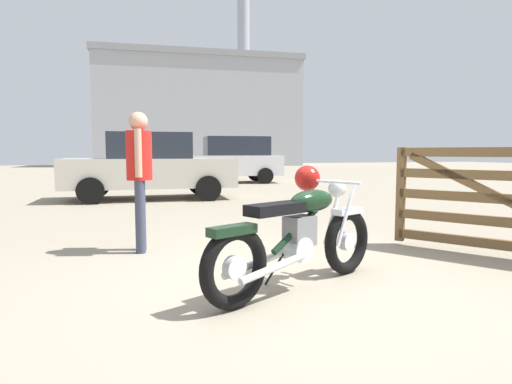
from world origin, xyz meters
TOP-DOWN VIEW (x-y plane):
  - ground_plane at (0.00, 0.00)m, footprint 80.00×80.00m
  - vintage_motorcycle at (0.01, -0.22)m, footprint 1.93×1.09m
  - bystander at (-1.25, 1.66)m, footprint 0.30×0.46m
  - red_hatchback_near at (-0.67, 7.70)m, footprint 4.29×2.10m
  - silver_sedan_mid at (2.80, 12.76)m, footprint 4.02×2.07m
  - industrial_building at (5.80, 36.47)m, footprint 18.19×10.45m

SIDE VIEW (x-z plane):
  - ground_plane at x=0.00m, z-range 0.00..0.00m
  - vintage_motorcycle at x=0.01m, z-range -0.04..1.03m
  - red_hatchback_near at x=-0.67m, z-range 0.00..1.67m
  - silver_sedan_mid at x=2.80m, z-range 0.03..1.81m
  - bystander at x=-1.25m, z-range 0.19..1.85m
  - industrial_building at x=5.80m, z-range -3.89..13.57m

